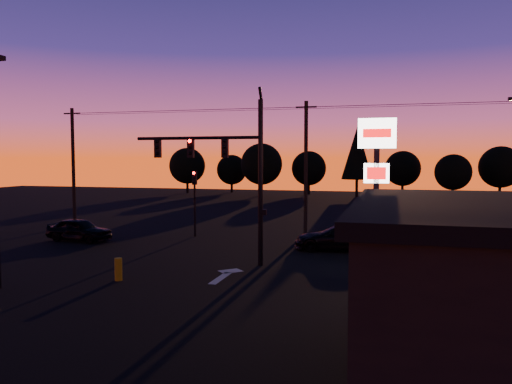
% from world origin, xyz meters
% --- Properties ---
extents(ground, '(120.00, 120.00, 0.00)m').
position_xyz_m(ground, '(0.00, 0.00, 0.00)').
color(ground, black).
rests_on(ground, ground).
extents(lane_arrow, '(1.20, 3.10, 0.01)m').
position_xyz_m(lane_arrow, '(0.50, 1.67, 0.01)').
color(lane_arrow, beige).
rests_on(lane_arrow, ground).
extents(traffic_signal_mast, '(6.79, 0.52, 8.58)m').
position_xyz_m(traffic_signal_mast, '(-0.10, 3.99, 4.94)').
color(traffic_signal_mast, black).
rests_on(traffic_signal_mast, ground).
extents(secondary_signal, '(0.30, 0.31, 4.35)m').
position_xyz_m(secondary_signal, '(-5.00, 11.49, 2.86)').
color(secondary_signal, black).
rests_on(secondary_signal, ground).
extents(pylon_sign, '(1.50, 0.28, 6.80)m').
position_xyz_m(pylon_sign, '(7.00, 1.50, 4.91)').
color(pylon_sign, black).
rests_on(pylon_sign, ground).
extents(utility_pole_0, '(1.40, 0.26, 9.00)m').
position_xyz_m(utility_pole_0, '(-16.00, 14.00, 4.59)').
color(utility_pole_0, black).
rests_on(utility_pole_0, ground).
extents(utility_pole_1, '(1.40, 0.26, 9.00)m').
position_xyz_m(utility_pole_1, '(2.00, 14.00, 4.59)').
color(utility_pole_1, black).
rests_on(utility_pole_1, ground).
extents(power_wires, '(36.00, 1.22, 0.07)m').
position_xyz_m(power_wires, '(2.00, 14.00, 8.57)').
color(power_wires, black).
rests_on(power_wires, ground).
extents(bollard, '(0.32, 0.32, 0.96)m').
position_xyz_m(bollard, '(-3.56, -0.52, 0.48)').
color(bollard, '#AD8B0A').
rests_on(bollard, ground).
extents(tree_0, '(5.36, 5.36, 6.74)m').
position_xyz_m(tree_0, '(-22.00, 50.00, 4.06)').
color(tree_0, black).
rests_on(tree_0, ground).
extents(tree_1, '(4.54, 4.54, 5.71)m').
position_xyz_m(tree_1, '(-16.00, 53.00, 3.43)').
color(tree_1, black).
rests_on(tree_1, ground).
extents(tree_2, '(5.77, 5.78, 7.26)m').
position_xyz_m(tree_2, '(-10.00, 48.00, 4.37)').
color(tree_2, black).
rests_on(tree_2, ground).
extents(tree_3, '(4.95, 4.95, 6.22)m').
position_xyz_m(tree_3, '(-4.00, 52.00, 3.75)').
color(tree_3, black).
rests_on(tree_3, ground).
extents(tree_4, '(4.18, 4.18, 9.50)m').
position_xyz_m(tree_4, '(3.00, 49.00, 5.93)').
color(tree_4, black).
rests_on(tree_4, ground).
extents(tree_5, '(4.95, 4.95, 6.22)m').
position_xyz_m(tree_5, '(9.00, 54.00, 3.75)').
color(tree_5, black).
rests_on(tree_5, ground).
extents(tree_6, '(4.54, 4.54, 5.71)m').
position_xyz_m(tree_6, '(15.00, 48.00, 3.43)').
color(tree_6, black).
rests_on(tree_6, ground).
extents(tree_7, '(5.36, 5.36, 6.74)m').
position_xyz_m(tree_7, '(21.00, 51.00, 4.06)').
color(tree_7, black).
rests_on(tree_7, ground).
extents(car_left, '(4.34, 2.07, 1.43)m').
position_xyz_m(car_left, '(-11.33, 7.88, 0.72)').
color(car_left, black).
rests_on(car_left, ground).
extents(car_right, '(5.28, 2.45, 1.49)m').
position_xyz_m(car_right, '(4.86, 8.93, 0.75)').
color(car_right, black).
rests_on(car_right, ground).
extents(suv_parked, '(2.45, 4.73, 1.27)m').
position_xyz_m(suv_parked, '(8.98, -3.79, 0.64)').
color(suv_parked, black).
rests_on(suv_parked, ground).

